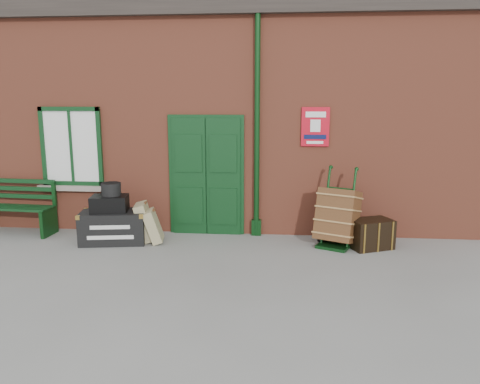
# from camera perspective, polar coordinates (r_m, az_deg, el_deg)

# --- Properties ---
(ground) EXTENTS (80.00, 80.00, 0.00)m
(ground) POSITION_cam_1_polar(r_m,az_deg,el_deg) (7.65, -3.57, -8.20)
(ground) COLOR gray
(ground) RESTS_ON ground
(station_building) EXTENTS (10.30, 4.30, 4.36)m
(station_building) POSITION_cam_1_polar(r_m,az_deg,el_deg) (10.67, -0.79, 9.27)
(station_building) COLOR #A24C34
(station_building) RESTS_ON ground
(bench) EXTENTS (1.75, 0.64, 1.07)m
(bench) POSITION_cam_1_polar(r_m,az_deg,el_deg) (10.01, -26.20, -1.47)
(bench) COLOR #0E3315
(bench) RESTS_ON ground
(houdini_trunk) EXTENTS (1.23, 0.81, 0.57)m
(houdini_trunk) POSITION_cam_1_polar(r_m,az_deg,el_deg) (8.73, -15.15, -4.12)
(houdini_trunk) COLOR black
(houdini_trunk) RESTS_ON ground
(strongbox) EXTENTS (0.69, 0.55, 0.29)m
(strongbox) POSITION_cam_1_polar(r_m,az_deg,el_deg) (8.65, -15.61, -1.37)
(strongbox) COLOR black
(strongbox) RESTS_ON houdini_trunk
(hatbox) EXTENTS (0.39, 0.39, 0.23)m
(hatbox) POSITION_cam_1_polar(r_m,az_deg,el_deg) (8.61, -15.44, 0.33)
(hatbox) COLOR black
(hatbox) RESTS_ON strongbox
(suitcase_back) EXTENTS (0.43, 0.54, 0.71)m
(suitcase_back) POSITION_cam_1_polar(r_m,az_deg,el_deg) (8.68, -11.50, -3.56)
(suitcase_back) COLOR tan
(suitcase_back) RESTS_ON ground
(suitcase_front) EXTENTS (0.42, 0.49, 0.61)m
(suitcase_front) POSITION_cam_1_polar(r_m,az_deg,el_deg) (8.55, -10.52, -4.10)
(suitcase_front) COLOR tan
(suitcase_front) RESTS_ON ground
(porter_trolley) EXTENTS (0.89, 0.92, 1.36)m
(porter_trolley) POSITION_cam_1_polar(r_m,az_deg,el_deg) (8.36, 11.80, -2.95)
(porter_trolley) COLOR black
(porter_trolley) RESTS_ON ground
(dark_trunk) EXTENTS (0.83, 0.70, 0.51)m
(dark_trunk) POSITION_cam_1_polar(r_m,az_deg,el_deg) (8.43, 15.66, -4.94)
(dark_trunk) COLOR black
(dark_trunk) RESTS_ON ground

